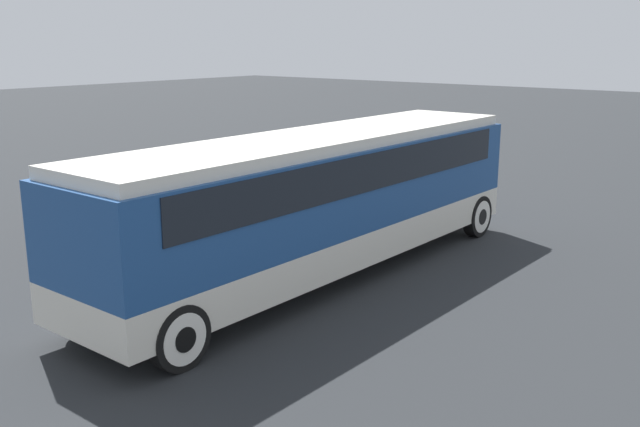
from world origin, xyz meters
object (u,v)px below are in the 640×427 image
at_px(tour_bus, 323,191).
at_px(parked_car_near, 243,167).
at_px(parked_car_mid, 153,206).
at_px(parked_car_far, 304,174).

height_order(tour_bus, parked_car_near, tour_bus).
distance_m(tour_bus, parked_car_mid, 5.70).
xyz_separation_m(parked_car_near, parked_car_mid, (-5.43, -2.15, -0.04)).
bearing_deg(parked_car_mid, parked_car_near, 21.58).
height_order(parked_car_near, parked_car_mid, parked_car_near).
relative_size(parked_car_mid, parked_car_far, 0.98).
relative_size(parked_car_near, parked_car_mid, 1.14).
bearing_deg(parked_car_far, tour_bus, -137.00).
relative_size(tour_bus, parked_car_near, 2.47).
height_order(parked_car_mid, parked_car_far, parked_car_far).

